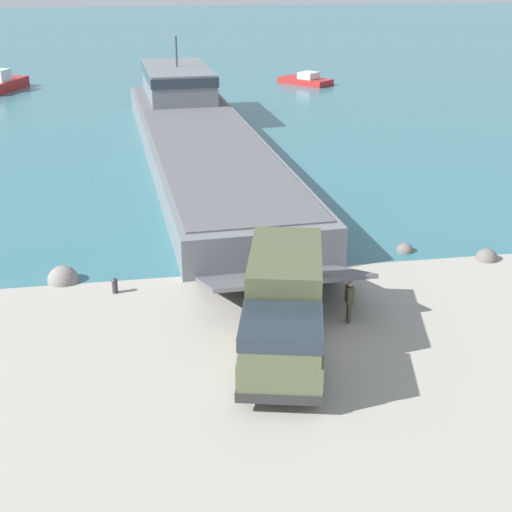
{
  "coord_description": "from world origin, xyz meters",
  "views": [
    {
      "loc": [
        -5.15,
        -21.47,
        12.55
      ],
      "look_at": [
        -0.84,
        4.03,
        1.65
      ],
      "focal_mm": 50.0,
      "sensor_mm": 36.0,
      "label": 1
    }
  ],
  "objects_px": {
    "moored_boat_a": "(306,80)",
    "moored_boat_c": "(2,84)",
    "soldier_on_ramp": "(349,299)",
    "landing_craft": "(195,127)",
    "military_truck": "(284,308)",
    "mooring_bollard": "(115,285)"
  },
  "relations": [
    {
      "from": "moored_boat_a",
      "to": "moored_boat_c",
      "type": "distance_m",
      "value": 31.24
    },
    {
      "from": "landing_craft",
      "to": "mooring_bollard",
      "type": "bearing_deg",
      "value": -105.7
    },
    {
      "from": "moored_boat_a",
      "to": "landing_craft",
      "type": "bearing_deg",
      "value": -158.99
    },
    {
      "from": "landing_craft",
      "to": "mooring_bollard",
      "type": "height_order",
      "value": "landing_craft"
    },
    {
      "from": "military_truck",
      "to": "landing_craft",
      "type": "bearing_deg",
      "value": -165.4
    },
    {
      "from": "landing_craft",
      "to": "soldier_on_ramp",
      "type": "xyz_separation_m",
      "value": [
        3.28,
        -26.88,
        -0.56
      ]
    },
    {
      "from": "soldier_on_ramp",
      "to": "moored_boat_c",
      "type": "bearing_deg",
      "value": -68.18
    },
    {
      "from": "landing_craft",
      "to": "moored_boat_a",
      "type": "xyz_separation_m",
      "value": [
        14.06,
        25.62,
        -1.09
      ]
    },
    {
      "from": "moored_boat_c",
      "to": "mooring_bollard",
      "type": "height_order",
      "value": "moored_boat_c"
    },
    {
      "from": "mooring_bollard",
      "to": "soldier_on_ramp",
      "type": "bearing_deg",
      "value": -24.85
    },
    {
      "from": "landing_craft",
      "to": "soldier_on_ramp",
      "type": "bearing_deg",
      "value": -85.71
    },
    {
      "from": "military_truck",
      "to": "moored_boat_c",
      "type": "distance_m",
      "value": 58.03
    },
    {
      "from": "landing_craft",
      "to": "military_truck",
      "type": "height_order",
      "value": "landing_craft"
    },
    {
      "from": "military_truck",
      "to": "moored_boat_c",
      "type": "bearing_deg",
      "value": -148.66
    },
    {
      "from": "soldier_on_ramp",
      "to": "mooring_bollard",
      "type": "xyz_separation_m",
      "value": [
        -8.58,
        3.97,
        -0.6
      ]
    },
    {
      "from": "soldier_on_ramp",
      "to": "moored_boat_c",
      "type": "xyz_separation_m",
      "value": [
        -20.45,
        53.6,
        -0.24
      ]
    },
    {
      "from": "military_truck",
      "to": "soldier_on_ramp",
      "type": "xyz_separation_m",
      "value": [
        2.81,
        1.67,
        -0.72
      ]
    },
    {
      "from": "landing_craft",
      "to": "moored_boat_c",
      "type": "distance_m",
      "value": 31.77
    },
    {
      "from": "soldier_on_ramp",
      "to": "mooring_bollard",
      "type": "bearing_deg",
      "value": -23.91
    },
    {
      "from": "military_truck",
      "to": "moored_boat_a",
      "type": "height_order",
      "value": "military_truck"
    },
    {
      "from": "military_truck",
      "to": "moored_boat_a",
      "type": "distance_m",
      "value": 55.86
    },
    {
      "from": "military_truck",
      "to": "moored_boat_c",
      "type": "height_order",
      "value": "military_truck"
    }
  ]
}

